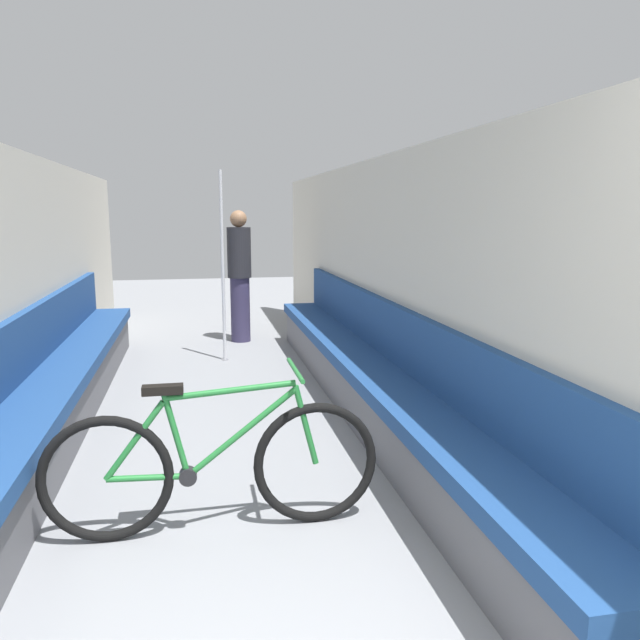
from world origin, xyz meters
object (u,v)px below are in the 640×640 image
bench_seat_row_left (50,398)px  grab_pole_near (223,270)px  bicycle (214,467)px  passenger_standing (240,275)px  bench_seat_row_right (372,381)px

bench_seat_row_left → grab_pole_near: (1.36, 2.25, 0.71)m
bench_seat_row_left → grab_pole_near: 2.73m
bicycle → grab_pole_near: grab_pole_near is taller
bench_seat_row_left → grab_pole_near: grab_pole_near is taller
bicycle → passenger_standing: 4.90m
grab_pole_near → bicycle: bearing=-93.4°
bench_seat_row_right → grab_pole_near: size_ratio=3.07×
bench_seat_row_right → grab_pole_near: bearing=115.2°
grab_pole_near → passenger_standing: (0.25, 1.01, -0.16)m
bench_seat_row_left → passenger_standing: bearing=63.8°
bench_seat_row_left → grab_pole_near: bearing=58.9°
grab_pole_near → passenger_standing: bearing=76.0°
bicycle → bench_seat_row_left: bearing=136.8°
bench_seat_row_right → bicycle: 2.05m
bench_seat_row_right → passenger_standing: 3.41m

